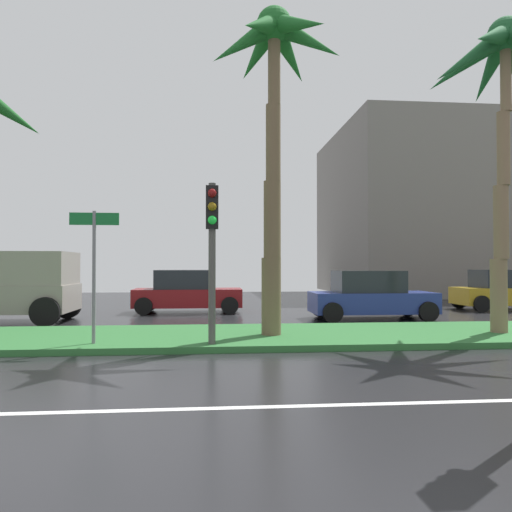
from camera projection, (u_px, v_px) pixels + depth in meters
The scene contains 11 objects.
ground_plane at pixel (128, 337), 13.23m from camera, with size 90.00×42.00×0.10m, color black.
near_lane_divider_stripe at pixel (34, 413), 6.26m from camera, with size 81.00×0.14×0.01m, color white.
median_strip at pixel (121, 338), 12.24m from camera, with size 85.50×4.00×0.15m, color #2D6B33.
palm_tree_centre at pixel (275, 79), 12.34m from camera, with size 3.54×3.46×8.38m.
palm_tree_centre_right at pixel (505, 74), 12.71m from camera, with size 4.21×4.23×8.29m.
traffic_signal_median_right at pixel (212, 233), 10.87m from camera, with size 0.28×0.43×3.62m.
street_name_sign at pixel (94, 258), 10.96m from camera, with size 1.10×0.08×3.00m.
car_in_traffic_leading at pixel (187, 292), 19.56m from camera, with size 4.30×2.02×1.72m.
car_in_traffic_second at pixel (371, 296), 17.11m from camera, with size 4.30×2.02×1.72m.
car_in_traffic_third at pixel (505, 291), 20.71m from camera, with size 4.30×2.02×1.72m.
building_far_right at pixel (448, 213), 33.76m from camera, with size 15.78×12.98×11.05m.
Camera 1 is at (2.30, -4.53, 1.92)m, focal length 33.96 mm.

